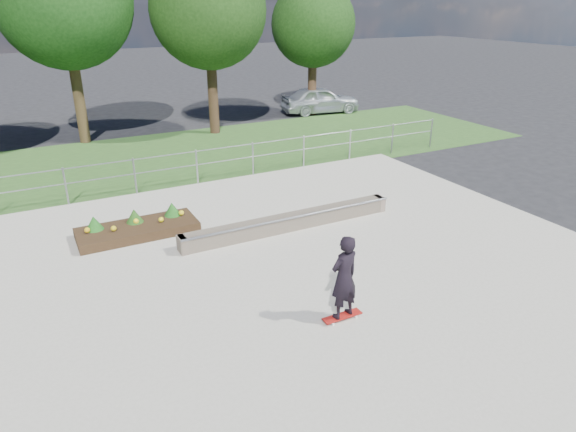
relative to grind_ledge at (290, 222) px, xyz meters
The scene contains 11 objects.
ground 3.04m from the grind_ledge, 108.73° to the right, with size 120.00×120.00×0.00m, color black.
grass_verge 8.19m from the grind_ledge, 96.83° to the left, with size 30.00×8.00×0.02m, color #2A4E1F.
concrete_slab 3.04m from the grind_ledge, 108.73° to the right, with size 15.00×15.00×0.06m, color #A19E8F.
fence 4.76m from the grind_ledge, 101.87° to the left, with size 20.06×0.06×1.20m.
tree_mid_left 13.70m from the grind_ledge, 105.98° to the left, with size 5.25×5.25×8.25m.
tree_mid_right 12.36m from the grind_ledge, 79.68° to the left, with size 4.90×4.90×7.70m.
tree_far_right 15.55m from the grind_ledge, 57.56° to the left, with size 4.20×4.20×6.60m.
grind_ledge is the anchor object (origin of this frame).
planter_bed 3.96m from the grind_ledge, 156.46° to the left, with size 3.00×1.20×0.61m.
skateboarder 4.32m from the grind_ledge, 104.43° to the right, with size 0.80×0.49×1.74m.
parked_car 15.34m from the grind_ledge, 55.93° to the left, with size 1.67×4.15×1.42m, color silver.
Camera 1 is at (-4.83, -8.05, 5.69)m, focal length 32.00 mm.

